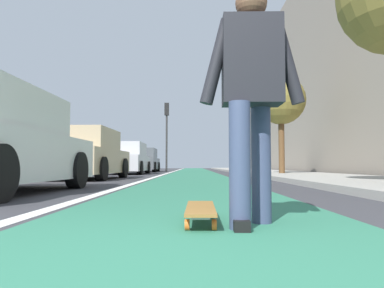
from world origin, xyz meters
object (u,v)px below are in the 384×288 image
Objects in this scene: skateboard at (201,210)px; traffic_light at (167,124)px; street_tree_mid at (281,101)px; skater_person at (251,88)px; parked_car_mid at (85,155)px; parked_car_end at (142,161)px; parked_car_far at (127,159)px.

skateboard is 21.08m from traffic_light.
traffic_light is 1.16× the size of street_tree_mid.
parked_car_mid is at bearing 23.51° from skater_person.
skateboard is 0.22× the size of street_tree_mid.
parked_car_mid is (8.19, 3.28, 0.61)m from skateboard.
street_tree_mid is at bearing -144.39° from parked_car_end.
skater_person is at bearing 165.49° from street_tree_mid.
skateboard is at bearing -175.08° from traffic_light.
skater_person is 9.10m from parked_car_mid.
skater_person is 0.39× the size of parked_car_end.
skater_person reaches higher than parked_car_mid.
skateboard is 0.19× the size of traffic_light.
skateboard is 8.85m from parked_car_mid.
parked_car_mid is at bearing -179.85° from parked_car_end.
skateboard is at bearing -170.77° from parked_car_end.
traffic_light is (6.31, -1.40, 2.36)m from parked_car_far.
parked_car_end is (20.53, 3.66, -0.24)m from skater_person.
skateboard is 0.21× the size of parked_car_mid.
parked_car_far is at bearing 13.58° from skater_person.
skater_person is at bearing -113.33° from skateboard.
skateboard is 0.51× the size of skater_person.
street_tree_mid is at bearing -14.51° from skater_person.
street_tree_mid is at bearing -65.52° from parked_car_mid.
traffic_light reaches higher than parked_car_end.
parked_car_end is at bearing 9.23° from skateboard.
parked_car_mid reaches higher than parked_car_far.
traffic_light is at bearing 5.82° from skater_person.
street_tree_mid is at bearing -117.14° from parked_car_far.
traffic_light reaches higher than parked_car_mid.
parked_car_far is 1.06× the size of parked_car_end.
parked_car_mid is at bearing 173.25° from traffic_light.
street_tree_mid reaches higher than parked_car_mid.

